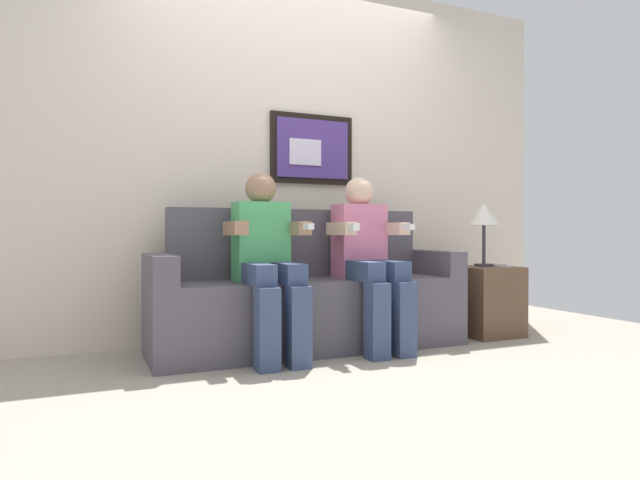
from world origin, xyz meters
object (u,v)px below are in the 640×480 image
(couch, at_px, (309,300))
(spare_remote_on_table, at_px, (503,265))
(person_on_right, at_px, (368,254))
(table_lamp, at_px, (484,217))
(side_table_right, at_px, (487,301))
(person_on_left, at_px, (267,256))

(couch, relative_size, spare_remote_on_table, 15.45)
(person_on_right, xyz_separation_m, table_lamp, (1.01, 0.09, 0.25))
(side_table_right, height_order, table_lamp, table_lamp)
(couch, distance_m, person_on_left, 0.48)
(person_on_right, xyz_separation_m, spare_remote_on_table, (1.09, -0.02, -0.10))
(couch, distance_m, side_table_right, 1.36)
(person_on_right, height_order, table_lamp, person_on_right)
(person_on_left, height_order, side_table_right, person_on_left)
(side_table_right, relative_size, spare_remote_on_table, 3.85)
(couch, height_order, person_on_left, person_on_left)
(side_table_right, bearing_deg, table_lamp, 107.35)
(table_lamp, xyz_separation_m, spare_remote_on_table, (0.09, -0.10, -0.35))
(person_on_right, height_order, spare_remote_on_table, person_on_right)
(couch, relative_size, person_on_right, 1.81)
(person_on_left, distance_m, table_lamp, 1.71)
(person_on_left, distance_m, person_on_right, 0.68)
(person_on_left, height_order, person_on_right, same)
(person_on_left, relative_size, side_table_right, 2.22)
(person_on_left, bearing_deg, person_on_right, -0.04)
(person_on_left, xyz_separation_m, side_table_right, (1.69, 0.06, -0.36))
(couch, xyz_separation_m, person_on_left, (-0.34, -0.17, 0.29))
(table_lamp, relative_size, spare_remote_on_table, 3.54)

